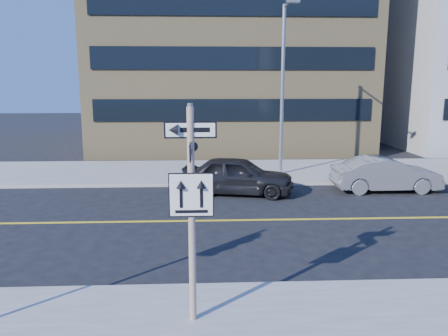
{
  "coord_description": "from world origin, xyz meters",
  "views": [
    {
      "loc": [
        0.24,
        -10.1,
        4.54
      ],
      "look_at": [
        0.88,
        4.0,
        1.81
      ],
      "focal_mm": 35.0,
      "sensor_mm": 36.0,
      "label": 1
    }
  ],
  "objects_px": {
    "parked_car_b": "(386,174)",
    "streetlight_a": "(283,79)",
    "sign_pole": "(191,203)",
    "parked_car_a": "(238,175)"
  },
  "relations": [
    {
      "from": "parked_car_b",
      "to": "streetlight_a",
      "type": "xyz_separation_m",
      "value": [
        -3.97,
        2.96,
        4.02
      ]
    },
    {
      "from": "parked_car_b",
      "to": "sign_pole",
      "type": "bearing_deg",
      "value": 142.27
    },
    {
      "from": "parked_car_a",
      "to": "sign_pole",
      "type": "bearing_deg",
      "value": -176.94
    },
    {
      "from": "parked_car_b",
      "to": "streetlight_a",
      "type": "relative_size",
      "value": 0.56
    },
    {
      "from": "sign_pole",
      "to": "parked_car_b",
      "type": "height_order",
      "value": "sign_pole"
    },
    {
      "from": "sign_pole",
      "to": "streetlight_a",
      "type": "distance_m",
      "value": 14.05
    },
    {
      "from": "sign_pole",
      "to": "streetlight_a",
      "type": "xyz_separation_m",
      "value": [
        4.0,
        13.27,
        2.32
      ]
    },
    {
      "from": "sign_pole",
      "to": "parked_car_a",
      "type": "distance_m",
      "value": 10.39
    },
    {
      "from": "parked_car_b",
      "to": "streetlight_a",
      "type": "distance_m",
      "value": 6.38
    },
    {
      "from": "sign_pole",
      "to": "parked_car_b",
      "type": "distance_m",
      "value": 13.15
    }
  ]
}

